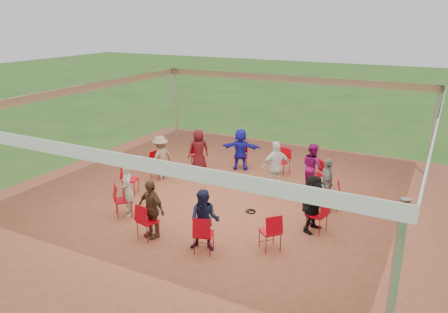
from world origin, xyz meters
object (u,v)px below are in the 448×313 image
at_px(chair_9, 204,234).
at_px(person_seated_7, 205,221).
at_px(chair_2, 282,162).
at_px(person_seated_0, 327,184).
at_px(chair_7, 123,200).
at_px(chair_1, 315,175).
at_px(person_seated_8, 313,203).
at_px(person_seated_2, 241,149).
at_px(chair_11, 317,215).
at_px(chair_3, 241,156).
at_px(person_seated_6, 151,209).
at_px(chair_8, 148,221).
at_px(person_seated_3, 199,150).
at_px(chair_0, 330,194).
at_px(chair_4, 198,157).
at_px(chair_5, 158,165).
at_px(chair_6, 130,180).
at_px(person_seated_4, 161,158).
at_px(chair_10, 270,232).
at_px(laptop, 321,185).
at_px(cable_coil, 251,212).
at_px(standing_person, 276,167).
at_px(person_seated_5, 127,190).

bearing_deg(chair_9, person_seated_7, 90.00).
distance_m(chair_2, person_seated_0, 2.86).
xyz_separation_m(chair_7, person_seated_0, (4.64, 2.95, 0.28)).
distance_m(chair_1, person_seated_8, 2.86).
relative_size(chair_7, person_seated_0, 0.62).
bearing_deg(person_seated_2, chair_11, 120.70).
distance_m(chair_1, chair_9, 5.03).
distance_m(chair_3, person_seated_6, 5.50).
height_order(chair_8, person_seated_0, person_seated_0).
bearing_deg(chair_7, person_seated_3, 133.79).
bearing_deg(person_seated_3, chair_0, 120.70).
bearing_deg(chair_9, chair_4, 105.00).
height_order(chair_5, chair_6, same).
relative_size(chair_4, chair_7, 1.00).
distance_m(person_seated_0, person_seated_4, 5.38).
bearing_deg(chair_10, laptop, 35.02).
height_order(chair_7, person_seated_8, person_seated_8).
relative_size(chair_1, chair_5, 1.00).
height_order(chair_6, person_seated_2, person_seated_2).
bearing_deg(chair_0, chair_5, 75.00).
xyz_separation_m(chair_1, person_seated_7, (-1.16, -4.79, 0.28)).
bearing_deg(person_seated_4, chair_4, 169.50).
bearing_deg(person_seated_3, person_seated_6, 60.00).
distance_m(chair_1, chair_6, 5.61).
height_order(chair_1, person_seated_6, person_seated_6).
height_order(chair_3, person_seated_7, person_seated_7).
distance_m(chair_10, cable_coil, 2.04).
relative_size(person_seated_8, cable_coil, 4.77).
xyz_separation_m(chair_7, standing_person, (2.99, 3.40, 0.35)).
bearing_deg(person_seated_6, person_seated_3, 120.00).
relative_size(chair_10, person_seated_0, 0.62).
bearing_deg(cable_coil, chair_6, -172.53).
xyz_separation_m(chair_2, person_seated_3, (-2.69, -0.94, 0.28)).
bearing_deg(chair_11, laptop, 25.71).
height_order(chair_7, laptop, chair_7).
relative_size(chair_7, person_seated_2, 0.62).
bearing_deg(chair_6, person_seated_0, 90.00).
bearing_deg(chair_9, chair_5, 120.00).
bearing_deg(person_seated_8, chair_2, 43.79).
xyz_separation_m(chair_6, chair_8, (2.13, -1.98, 0.00)).
bearing_deg(person_seated_3, chair_5, 10.50).
xyz_separation_m(chair_0, chair_1, (-0.80, 1.27, 0.00)).
relative_size(chair_6, chair_11, 1.00).
distance_m(person_seated_0, laptop, 0.17).
distance_m(person_seated_2, person_seated_3, 1.44).
xyz_separation_m(person_seated_2, person_seated_7, (1.64, -5.32, 0.00)).
xyz_separation_m(chair_8, person_seated_6, (0.03, 0.12, 0.28)).
xyz_separation_m(person_seated_6, laptop, (3.13, 3.49, -0.05)).
distance_m(person_seated_5, standing_person, 4.41).
relative_size(person_seated_2, cable_coil, 4.77).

